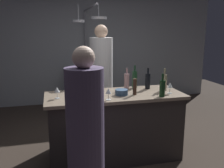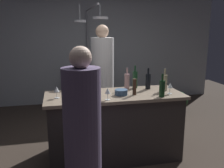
% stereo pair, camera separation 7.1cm
% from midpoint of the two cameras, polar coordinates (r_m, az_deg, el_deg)
% --- Properties ---
extents(ground_plane, '(9.00, 9.00, 0.00)m').
position_cam_midpoint_polar(ground_plane, '(3.55, 0.02, -16.51)').
color(ground_plane, '#382D26').
extents(back_wall, '(6.40, 0.16, 2.60)m').
position_cam_midpoint_polar(back_wall, '(5.92, -6.78, 8.31)').
color(back_wall, '#9EA3A8').
rests_on(back_wall, ground_plane).
extents(kitchen_island, '(1.80, 0.72, 0.90)m').
position_cam_midpoint_polar(kitchen_island, '(3.35, 0.02, -9.72)').
color(kitchen_island, '#332D2B').
rests_on(kitchen_island, ground_plane).
extents(stove_range, '(0.80, 0.64, 0.89)m').
position_cam_midpoint_polar(stove_range, '(5.66, -6.03, -0.61)').
color(stove_range, '#47474C').
rests_on(stove_range, ground_plane).
extents(chef, '(0.38, 0.38, 1.81)m').
position_cam_midpoint_polar(chef, '(4.17, -2.94, 0.27)').
color(chef, white).
rests_on(chef, ground_plane).
extents(bar_stool_left, '(0.28, 0.28, 0.68)m').
position_cam_midpoint_polar(bar_stool_left, '(2.75, -8.33, -16.91)').
color(bar_stool_left, '#4C4C51').
rests_on(bar_stool_left, ground_plane).
extents(guest_left, '(0.34, 0.34, 1.59)m').
position_cam_midpoint_polar(guest_left, '(2.26, -7.09, -13.27)').
color(guest_left, '#594C6B').
rests_on(guest_left, ground_plane).
extents(overhead_pot_rack, '(0.59, 1.57, 2.17)m').
position_cam_midpoint_polar(overhead_pot_rack, '(4.99, -5.93, 11.55)').
color(overhead_pot_rack, gray).
rests_on(overhead_pot_rack, ground_plane).
extents(potted_plant, '(0.36, 0.36, 0.52)m').
position_cam_midpoint_polar(potted_plant, '(5.12, 14.44, -4.08)').
color(potted_plant, brown).
rests_on(potted_plant, ground_plane).
extents(pepper_mill, '(0.05, 0.05, 0.21)m').
position_cam_midpoint_polar(pepper_mill, '(3.15, 4.69, -0.65)').
color(pepper_mill, '#382319').
rests_on(pepper_mill, kitchen_island).
extents(wine_bottle_red, '(0.07, 0.07, 0.29)m').
position_cam_midpoint_polar(wine_bottle_red, '(3.11, 11.02, -0.90)').
color(wine_bottle_red, '#143319').
rests_on(wine_bottle_red, kitchen_island).
extents(wine_bottle_dark, '(0.07, 0.07, 0.30)m').
position_cam_midpoint_polar(wine_bottle_dark, '(3.50, 7.76, 0.73)').
color(wine_bottle_dark, black).
rests_on(wine_bottle_dark, kitchen_island).
extents(wine_bottle_white, '(0.07, 0.07, 0.30)m').
position_cam_midpoint_polar(wine_bottle_white, '(3.44, 11.53, 0.44)').
color(wine_bottle_white, gray).
rests_on(wine_bottle_white, kitchen_island).
extents(wine_bottle_green, '(0.07, 0.07, 0.33)m').
position_cam_midpoint_polar(wine_bottle_green, '(3.53, 4.73, 1.15)').
color(wine_bottle_green, '#193D23').
rests_on(wine_bottle_green, kitchen_island).
extents(wine_bottle_rose, '(0.07, 0.07, 0.30)m').
position_cam_midpoint_polar(wine_bottle_rose, '(3.48, 2.88, 0.76)').
color(wine_bottle_rose, '#B78C8E').
rests_on(wine_bottle_rose, kitchen_island).
extents(wine_glass_by_chef, '(0.07, 0.07, 0.15)m').
position_cam_midpoint_polar(wine_glass_by_chef, '(3.28, 12.78, -0.39)').
color(wine_glass_by_chef, silver).
rests_on(wine_glass_by_chef, kitchen_island).
extents(wine_glass_near_right_guest, '(0.07, 0.07, 0.15)m').
position_cam_midpoint_polar(wine_glass_near_right_guest, '(3.05, -13.37, -1.41)').
color(wine_glass_near_right_guest, silver).
rests_on(wine_glass_near_right_guest, kitchen_island).
extents(wine_glass_near_left_guest, '(0.07, 0.07, 0.15)m').
position_cam_midpoint_polar(wine_glass_near_left_guest, '(2.90, -1.54, -1.75)').
color(wine_glass_near_left_guest, silver).
rests_on(wine_glass_near_left_guest, kitchen_island).
extents(mixing_bowl_wooden, '(0.16, 0.16, 0.08)m').
position_cam_midpoint_polar(mixing_bowl_wooden, '(2.93, -7.90, -2.98)').
color(mixing_bowl_wooden, brown).
rests_on(mixing_bowl_wooden, kitchen_island).
extents(mixing_bowl_blue, '(0.16, 0.16, 0.07)m').
position_cam_midpoint_polar(mixing_bowl_blue, '(3.15, 1.58, -1.93)').
color(mixing_bowl_blue, '#334C6B').
rests_on(mixing_bowl_blue, kitchen_island).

